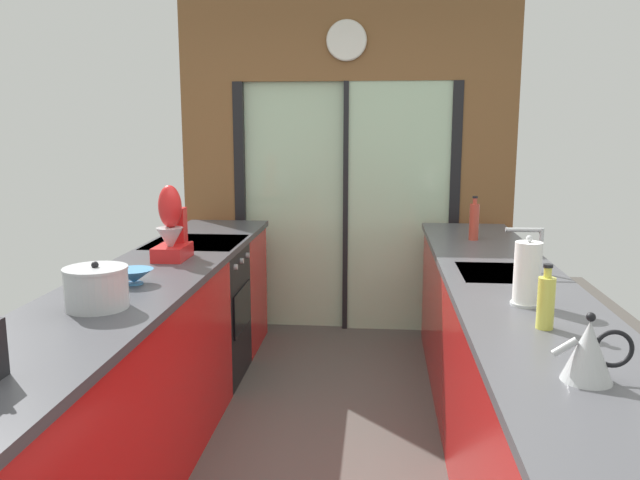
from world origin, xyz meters
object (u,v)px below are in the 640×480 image
stand_mixer (172,231)px  mixing_bowl (134,276)px  soap_bottle_far (474,221)px  paper_towel_roll (527,274)px  oven_range (199,311)px  kettle (589,351)px  soap_bottle_near (546,301)px  stock_pot (96,288)px

stand_mixer → mixing_bowl: bearing=-90.0°
soap_bottle_far → paper_towel_roll: (0.00, -1.54, 0.01)m
oven_range → kettle: kettle is taller
soap_bottle_near → paper_towel_roll: 0.32m
soap_bottle_far → stock_pot: bearing=-135.4°
soap_bottle_far → kettle: bearing=-89.9°
kettle → soap_bottle_near: (-0.00, 0.50, 0.01)m
stand_mixer → soap_bottle_far: (1.78, 0.77, -0.04)m
oven_range → soap_bottle_far: 1.91m
soap_bottle_near → soap_bottle_far: 1.86m
mixing_bowl → soap_bottle_far: 2.23m
mixing_bowl → paper_towel_roll: size_ratio=0.62×
mixing_bowl → paper_towel_roll: bearing=-6.2°
stock_pot → paper_towel_roll: 1.79m
oven_range → soap_bottle_far: bearing=7.5°
stand_mixer → oven_range: bearing=92.0°
kettle → soap_bottle_near: soap_bottle_near is taller
paper_towel_roll → stand_mixer: bearing=156.5°
oven_range → stand_mixer: 0.82m
soap_bottle_near → soap_bottle_far: bearing=90.0°
kettle → soap_bottle_near: bearing=90.3°
oven_range → stand_mixer: size_ratio=2.19×
soap_bottle_near → stand_mixer: bearing=148.6°
oven_range → kettle: bearing=-49.6°
mixing_bowl → kettle: size_ratio=0.78×
kettle → stand_mixer: bearing=138.4°
stand_mixer → paper_towel_roll: bearing=-23.5°
soap_bottle_near → paper_towel_roll: (0.00, 0.32, 0.03)m
oven_range → soap_bottle_near: size_ratio=3.74×
mixing_bowl → kettle: kettle is taller
oven_range → mixing_bowl: (0.02, -1.11, 0.50)m
oven_range → kettle: (1.80, -2.12, 0.56)m
oven_range → stock_pot: bearing=-89.3°
stand_mixer → kettle: 2.39m
kettle → soap_bottle_far: bearing=90.1°
soap_bottle_far → paper_towel_roll: bearing=-90.0°
kettle → mixing_bowl: bearing=150.6°
mixing_bowl → paper_towel_roll: paper_towel_roll is taller
oven_range → mixing_bowl: mixing_bowl is taller
soap_bottle_far → mixing_bowl: bearing=-142.8°
stand_mixer → stock_pot: (-0.00, -0.98, -0.07)m
mixing_bowl → soap_bottle_near: 1.85m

